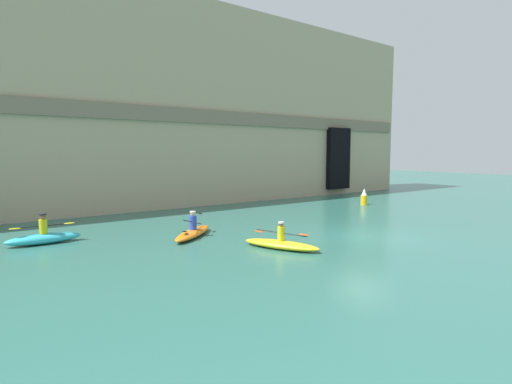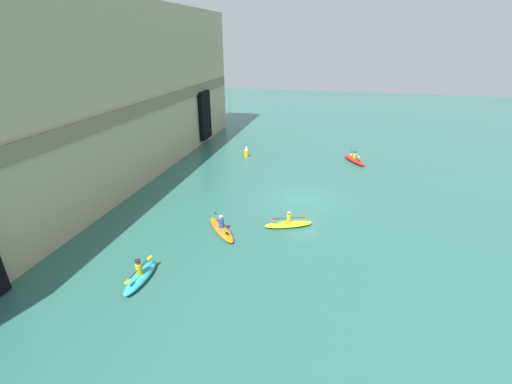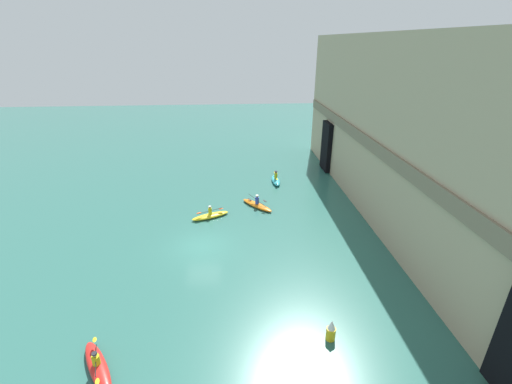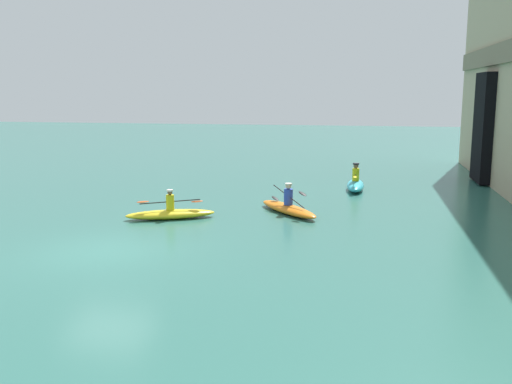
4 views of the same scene
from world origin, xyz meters
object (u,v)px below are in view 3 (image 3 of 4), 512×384
(kayak_cyan, at_px, (276,180))
(kayak_orange, at_px, (257,205))
(kayak_yellow, at_px, (210,215))
(marker_buoy, at_px, (331,331))
(kayak_red, at_px, (98,367))

(kayak_cyan, xyz_separation_m, kayak_orange, (5.57, -2.39, -0.05))
(kayak_yellow, bearing_deg, kayak_cyan, -154.69)
(marker_buoy, bearing_deg, kayak_yellow, -153.87)
(kayak_red, relative_size, kayak_orange, 1.03)
(kayak_red, distance_m, marker_buoy, 10.89)
(kayak_red, relative_size, marker_buoy, 2.76)
(kayak_orange, xyz_separation_m, marker_buoy, (14.95, 2.45, 0.33))
(kayak_cyan, relative_size, kayak_orange, 0.91)
(kayak_yellow, bearing_deg, kayak_red, 49.85)
(kayak_yellow, distance_m, marker_buoy, 14.76)
(kayak_cyan, distance_m, kayak_orange, 6.06)
(kayak_red, height_order, kayak_orange, kayak_orange)
(kayak_cyan, relative_size, marker_buoy, 2.42)
(kayak_yellow, bearing_deg, marker_buoy, 92.97)
(kayak_cyan, distance_m, marker_buoy, 20.52)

